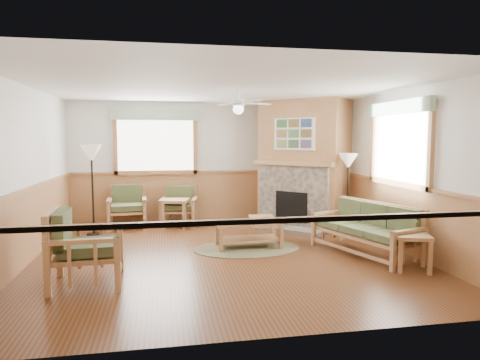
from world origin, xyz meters
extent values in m
cube|color=#573018|center=(0.00, 0.00, -0.01)|extent=(6.00, 6.00, 0.01)
cube|color=white|center=(0.00, 0.00, 2.70)|extent=(6.00, 6.00, 0.01)
cube|color=white|center=(0.00, 3.00, 1.35)|extent=(6.00, 0.02, 2.70)
cube|color=white|center=(0.00, -3.00, 1.35)|extent=(6.00, 0.02, 2.70)
cube|color=white|center=(-3.00, 0.00, 1.35)|extent=(0.02, 6.00, 2.70)
cube|color=white|center=(3.00, 0.00, 1.35)|extent=(0.02, 6.00, 2.70)
cylinder|color=brown|center=(0.44, 0.29, 0.01)|extent=(2.13, 2.13, 0.01)
cube|color=maroon|center=(0.65, 0.34, 0.48)|extent=(0.25, 0.32, 0.03)
cube|color=black|center=(0.35, 0.46, 0.48)|extent=(0.24, 0.30, 0.03)
camera|label=1|loc=(-0.95, -6.78, 1.90)|focal=32.00mm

